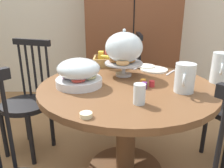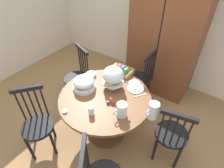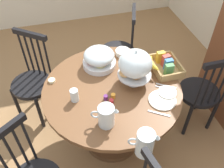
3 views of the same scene
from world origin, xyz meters
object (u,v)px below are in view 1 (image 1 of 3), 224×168
(wooden_armoire, at_px, (132,27))
(pastry_stand_with_dome, at_px, (124,49))
(dining_table, at_px, (126,114))
(china_plate_large, at_px, (154,69))
(drinking_glass, at_px, (139,94))
(cereal_basket, at_px, (111,60))
(butter_dish, at_px, (86,115))
(milk_pitcher, at_px, (185,79))
(china_plate_small, at_px, (146,66))
(windsor_chair_host_seat, at_px, (27,103))
(windsor_chair_far_side, at_px, (125,83))
(orange_juice_pitcher, at_px, (220,69))
(fruit_platter_covered, at_px, (79,73))
(cereal_bowl, at_px, (71,72))

(wooden_armoire, distance_m, pastry_stand_with_dome, 1.27)
(dining_table, bearing_deg, wooden_armoire, 84.96)
(dining_table, distance_m, china_plate_large, 0.48)
(china_plate_large, bearing_deg, drinking_glass, -105.79)
(cereal_basket, xyz_separation_m, butter_dish, (-0.10, -0.99, -0.04))
(china_plate_large, bearing_deg, butter_dish, -118.73)
(pastry_stand_with_dome, xyz_separation_m, drinking_glass, (0.06, -0.51, -0.14))
(dining_table, distance_m, milk_pitcher, 0.47)
(china_plate_large, relative_size, butter_dish, 3.67)
(dining_table, bearing_deg, pastry_stand_with_dome, 94.93)
(cereal_basket, height_order, china_plate_small, cereal_basket)
(windsor_chair_host_seat, height_order, china_plate_small, windsor_chair_host_seat)
(windsor_chair_far_side, distance_m, orange_juice_pitcher, 1.09)
(fruit_platter_covered, height_order, orange_juice_pitcher, orange_juice_pitcher)
(dining_table, xyz_separation_m, butter_dish, (-0.21, -0.47, 0.23))
(windsor_chair_far_side, relative_size, fruit_platter_covered, 3.25)
(milk_pitcher, relative_size, butter_dish, 3.27)
(dining_table, xyz_separation_m, fruit_platter_covered, (-0.31, -0.03, 0.31))
(wooden_armoire, relative_size, cereal_basket, 6.20)
(wooden_armoire, xyz_separation_m, cereal_bowl, (-0.55, -1.24, -0.22))
(fruit_platter_covered, height_order, china_plate_large, fruit_platter_covered)
(milk_pitcher, relative_size, china_plate_large, 0.89)
(pastry_stand_with_dome, height_order, milk_pitcher, pastry_stand_with_dome)
(windsor_chair_far_side, height_order, windsor_chair_host_seat, same)
(fruit_platter_covered, height_order, milk_pitcher, fruit_platter_covered)
(dining_table, bearing_deg, fruit_platter_covered, -173.94)
(pastry_stand_with_dome, height_order, drinking_glass, pastry_stand_with_dome)
(orange_juice_pitcher, bearing_deg, wooden_armoire, 109.27)
(windsor_chair_host_seat, distance_m, cereal_bowl, 0.52)
(windsor_chair_far_side, distance_m, cereal_basket, 0.52)
(milk_pitcher, bearing_deg, orange_juice_pitcher, 31.96)
(dining_table, height_order, pastry_stand_with_dome, pastry_stand_with_dome)
(pastry_stand_with_dome, height_order, china_plate_large, pastry_stand_with_dome)
(windsor_chair_far_side, height_order, cereal_bowl, windsor_chair_far_side)
(pastry_stand_with_dome, bearing_deg, china_plate_large, 31.17)
(cereal_bowl, bearing_deg, butter_dish, -73.71)
(windsor_chair_far_side, distance_m, china_plate_small, 0.57)
(fruit_platter_covered, distance_m, china_plate_small, 0.67)
(pastry_stand_with_dome, distance_m, drinking_glass, 0.54)
(milk_pitcher, bearing_deg, pastry_stand_with_dome, 136.83)
(windsor_chair_far_side, xyz_separation_m, china_plate_small, (0.15, -0.46, 0.30))
(china_plate_large, distance_m, cereal_bowl, 0.67)
(windsor_chair_far_side, distance_m, pastry_stand_with_dome, 0.84)
(cereal_basket, relative_size, china_plate_large, 1.44)
(drinking_glass, bearing_deg, china_plate_small, 79.96)
(wooden_armoire, height_order, drinking_glass, wooden_armoire)
(orange_juice_pitcher, xyz_separation_m, butter_dish, (-0.84, -0.52, -0.08))
(windsor_chair_host_seat, relative_size, pastry_stand_with_dome, 2.83)
(pastry_stand_with_dome, relative_size, fruit_platter_covered, 1.15)
(pastry_stand_with_dome, relative_size, butter_dish, 5.73)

